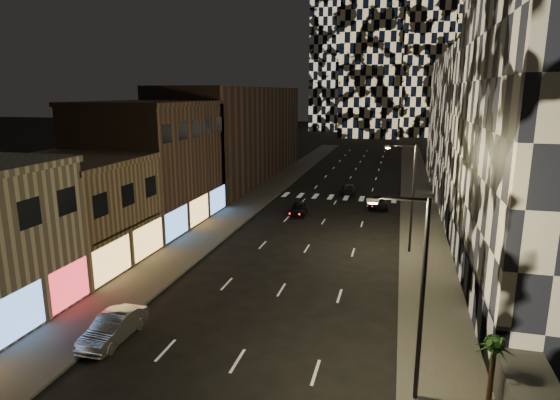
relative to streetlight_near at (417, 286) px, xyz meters
The scene contains 16 objects.
sidewalk_left 44.33m from the streetlight_near, 114.65° to the left, with size 4.00×120.00×0.15m, color #47443F.
sidewalk_right 40.38m from the streetlight_near, 87.64° to the left, with size 4.00×120.00×0.15m, color #47443F.
curb_left 43.50m from the streetlight_near, 112.12° to the left, with size 0.20×120.00×0.15m, color #4C4C47.
curb_right 40.35m from the streetlight_near, 90.65° to the left, with size 0.20×120.00×0.15m, color #4C4C47.
retail_tan 27.67m from the streetlight_near, 156.55° to the left, with size 10.00×10.00×8.00m, color #85694F.
retail_brown 34.58m from the streetlight_near, 137.17° to the left, with size 10.00×15.00×12.00m, color brown.
retail_filler_left 56.09m from the streetlight_near, 116.89° to the left, with size 10.00×40.00×14.00m, color brown.
midrise_base 15.51m from the streetlight_near, 74.78° to the left, with size 0.60×25.00×3.00m, color #383838.
midrise_filler_right 48.56m from the streetlight_near, 76.08° to the left, with size 16.00×40.00×18.00m, color #232326.
streetlight_near is the anchor object (origin of this frame).
streetlight_far 20.00m from the streetlight_near, 90.00° to the left, with size 2.55×0.25×9.00m.
car_silver_parked 16.27m from the streetlight_near, behind, with size 1.59×4.57×1.51m, color #949499.
car_dark_midlane 32.49m from the streetlight_near, 110.88° to the left, with size 1.67×4.16×1.42m, color black.
car_dark_oncoming 43.35m from the streetlight_near, 99.74° to the left, with size 1.85×4.54×1.32m, color black.
car_dark_rightlane 35.93m from the streetlight_near, 95.13° to the left, with size 2.19×4.74×1.32m, color black.
palm_tree 3.94m from the streetlight_near, ahead, with size 1.76×1.74×3.46m.
Camera 1 is at (7.34, -8.97, 13.21)m, focal length 30.00 mm.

